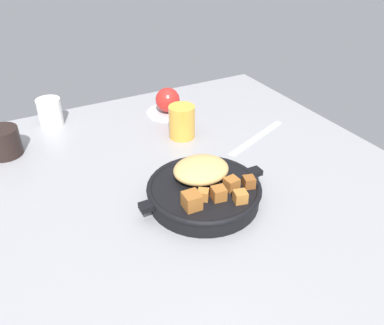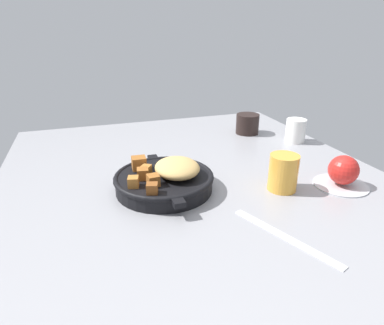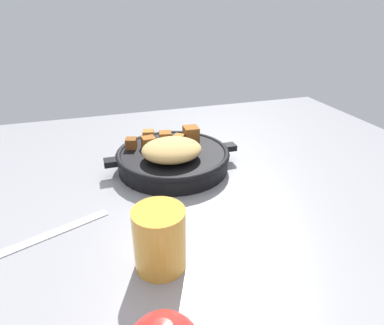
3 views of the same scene
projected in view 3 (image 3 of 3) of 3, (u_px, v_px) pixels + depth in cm
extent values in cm
cube|color=gray|center=(212.00, 191.00, 61.54)|extent=(108.13, 95.67, 2.40)
cylinder|color=black|center=(173.00, 160.00, 66.41)|extent=(22.21, 22.21, 3.66)
torus|color=black|center=(173.00, 153.00, 65.72)|extent=(22.96, 22.96, 1.20)
cube|color=black|center=(111.00, 162.00, 62.59)|extent=(2.64, 2.40, 1.20)
cube|color=black|center=(229.00, 147.00, 69.09)|extent=(2.64, 2.40, 1.20)
ellipsoid|color=tan|center=(172.00, 150.00, 61.99)|extent=(11.53, 10.13, 3.75)
cube|color=#935623|center=(165.00, 138.00, 69.09)|extent=(2.87, 2.85, 2.49)
cube|color=#935623|center=(190.00, 134.00, 70.27)|extent=(3.17, 3.38, 3.05)
cube|color=#935623|center=(149.00, 143.00, 66.76)|extent=(2.77, 2.64, 2.41)
cube|color=brown|center=(131.00, 143.00, 66.73)|extent=(2.71, 2.78, 2.16)
cube|color=#A86B2D|center=(179.00, 139.00, 68.78)|extent=(2.86, 2.86, 2.04)
cube|color=#A86B2D|center=(149.00, 135.00, 70.54)|extent=(2.84, 2.72, 2.22)
cube|color=silver|center=(33.00, 241.00, 46.68)|extent=(21.83, 10.03, 0.36)
cylinder|color=gold|center=(160.00, 239.00, 40.89)|extent=(6.69, 6.69, 8.51)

